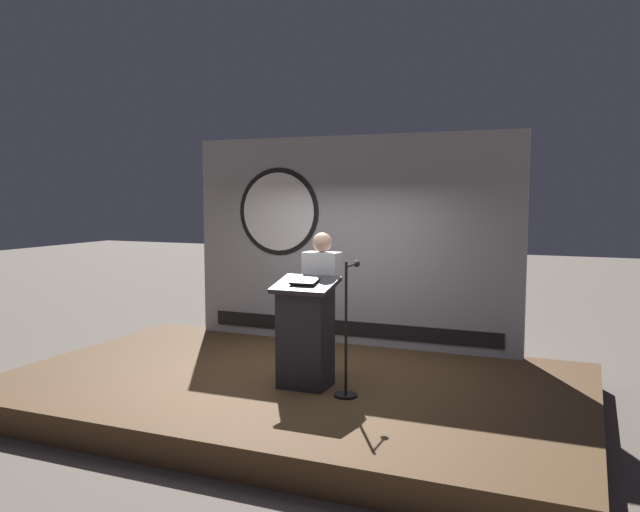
{
  "coord_description": "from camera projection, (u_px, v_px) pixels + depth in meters",
  "views": [
    {
      "loc": [
        3.02,
        -6.4,
        2.35
      ],
      "look_at": [
        0.27,
        0.15,
        1.67
      ],
      "focal_mm": 36.21,
      "sensor_mm": 36.0,
      "label": 1
    }
  ],
  "objects": [
    {
      "name": "ground_plane",
      "position": [
        293.0,
        404.0,
        7.26
      ],
      "size": [
        40.0,
        40.0,
        0.0
      ],
      "primitive_type": "plane",
      "color": "#6B6056"
    },
    {
      "name": "microphone_stand",
      "position": [
        347.0,
        350.0,
        6.56
      ],
      "size": [
        0.24,
        0.47,
        1.38
      ],
      "color": "black",
      "rests_on": "stage_platform"
    },
    {
      "name": "speaker_person",
      "position": [
        322.0,
        303.0,
        7.27
      ],
      "size": [
        0.4,
        0.26,
        1.63
      ],
      "color": "black",
      "rests_on": "stage_platform"
    },
    {
      "name": "podium",
      "position": [
        305.0,
        334.0,
        6.85
      ],
      "size": [
        0.64,
        0.5,
        1.18
      ],
      "color": "#26262B",
      "rests_on": "stage_platform"
    },
    {
      "name": "stage_platform",
      "position": [
        293.0,
        391.0,
        7.25
      ],
      "size": [
        6.4,
        4.0,
        0.3
      ],
      "primitive_type": "cube",
      "color": "brown",
      "rests_on": "ground"
    },
    {
      "name": "banner_display",
      "position": [
        348.0,
        241.0,
        8.81
      ],
      "size": [
        4.62,
        0.12,
        2.84
      ],
      "color": "#9E9EA3",
      "rests_on": "stage_platform"
    }
  ]
}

